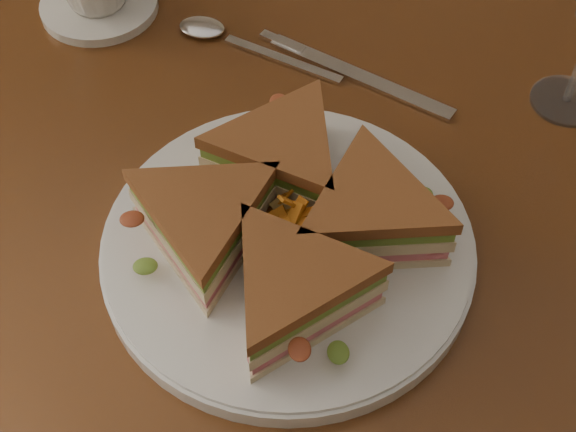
{
  "coord_description": "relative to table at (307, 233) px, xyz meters",
  "views": [
    {
      "loc": [
        0.1,
        -0.46,
        1.29
      ],
      "look_at": [
        0.01,
        -0.1,
        0.8
      ],
      "focal_mm": 50.0,
      "sensor_mm": 36.0,
      "label": 1
    }
  ],
  "objects": [
    {
      "name": "spoon",
      "position": [
        -0.13,
        0.14,
        0.1
      ],
      "size": [
        0.18,
        0.06,
        0.01
      ],
      "rotation": [
        0.0,
        0.0,
        -0.24
      ],
      "color": "silver",
      "rests_on": "table"
    },
    {
      "name": "table",
      "position": [
        0.0,
        0.0,
        0.0
      ],
      "size": [
        1.2,
        0.8,
        0.75
      ],
      "color": "#3D1F0D",
      "rests_on": "ground"
    },
    {
      "name": "sandwich_wedges",
      "position": [
        0.01,
        -0.1,
        0.14
      ],
      "size": [
        0.3,
        0.3,
        0.06
      ],
      "color": "beige",
      "rests_on": "plate"
    },
    {
      "name": "plate",
      "position": [
        0.01,
        -0.1,
        0.11
      ],
      "size": [
        0.3,
        0.3,
        0.02
      ],
      "primitive_type": "cylinder",
      "color": "silver",
      "rests_on": "table"
    },
    {
      "name": "saucer",
      "position": [
        -0.27,
        0.16,
        0.1
      ],
      "size": [
        0.12,
        0.12,
        0.01
      ],
      "primitive_type": "cylinder",
      "color": "silver",
      "rests_on": "table"
    },
    {
      "name": "knife",
      "position": [
        0.01,
        0.13,
        0.1
      ],
      "size": [
        0.21,
        0.08,
        0.0
      ],
      "rotation": [
        0.0,
        0.0,
        -0.31
      ],
      "color": "silver",
      "rests_on": "table"
    },
    {
      "name": "crisps_mound",
      "position": [
        0.01,
        -0.1,
        0.14
      ],
      "size": [
        0.09,
        0.09,
        0.05
      ],
      "primitive_type": null,
      "color": "orange",
      "rests_on": "plate"
    }
  ]
}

